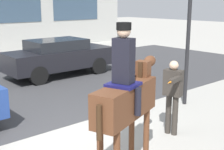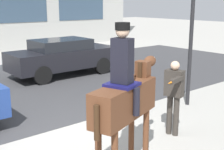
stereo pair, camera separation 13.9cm
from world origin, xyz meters
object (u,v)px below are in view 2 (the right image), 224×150
Objects in this scene: mounted_horse_lead at (125,97)px; street_car_far_lane at (63,56)px; pedestrian_bystander at (174,92)px; traffic_light at (193,6)px.

mounted_horse_lead is 0.60× the size of street_car_far_lane.
pedestrian_bystander is 0.38× the size of street_car_far_lane.
mounted_horse_lead is 1.55× the size of pedestrian_bystander.
traffic_light is (0.88, -5.57, 2.02)m from street_car_far_lane.
pedestrian_bystander is at bearing -99.62° from street_car_far_lane.
pedestrian_bystander is 6.78m from street_car_far_lane.
mounted_horse_lead is at bearing -112.68° from street_car_far_lane.
street_car_far_lane is 5.99m from traffic_light.
pedestrian_bystander is 0.40× the size of traffic_light.
pedestrian_bystander is 2.93m from traffic_light.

